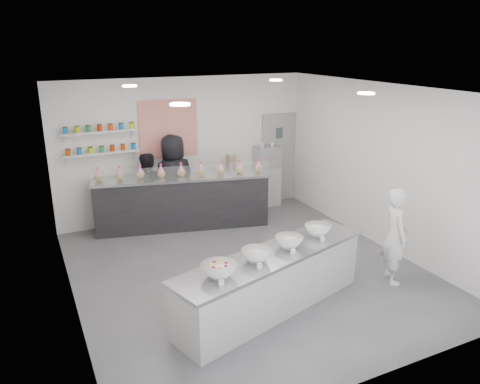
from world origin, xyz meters
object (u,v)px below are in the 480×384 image
prep_counter (272,282)px  staff_left (147,191)px  espresso_ledge (253,187)px  woman_prep (395,236)px  espresso_machine (267,156)px  back_bar (182,202)px  staff_right (174,180)px

prep_counter → staff_left: staff_left is taller
espresso_ledge → woman_prep: 4.12m
espresso_machine → woman_prep: bearing=-89.3°
woman_prep → espresso_ledge: bearing=27.5°
back_bar → espresso_ledge: size_ratio=2.75×
prep_counter → woman_prep: 2.18m
back_bar → woman_prep: woman_prep is taller
prep_counter → staff_left: (-0.79, 3.81, 0.35)m
back_bar → espresso_ledge: bearing=27.7°
back_bar → espresso_machine: 2.36m
staff_left → staff_right: (0.59, 0.00, 0.16)m
staff_left → espresso_ledge: bearing=166.2°
prep_counter → espresso_machine: size_ratio=5.51×
woman_prep → staff_left: staff_left is taller
espresso_ledge → woman_prep: (0.40, -4.09, 0.31)m
espresso_ledge → staff_right: staff_right is taller
staff_left → woman_prep: bearing=109.0°
espresso_ledge → espresso_machine: bearing=0.0°
back_bar → espresso_machine: (2.23, 0.47, 0.63)m
espresso_machine → staff_right: 2.31m
back_bar → espresso_ledge: (1.88, 0.47, -0.07)m
woman_prep → espresso_machine: bearing=22.7°
espresso_machine → staff_left: size_ratio=0.37×
espresso_machine → woman_prep: woman_prep is taller
back_bar → staff_right: staff_right is taller
back_bar → woman_prep: (2.28, -3.62, 0.24)m
prep_counter → woman_prep: (2.15, -0.10, 0.35)m
espresso_machine → back_bar: bearing=-168.1°
staff_right → staff_left: bearing=-3.7°
espresso_ledge → staff_left: (-2.54, -0.18, 0.31)m
espresso_ledge → staff_right: bearing=-174.7°
espresso_machine → staff_right: staff_right is taller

